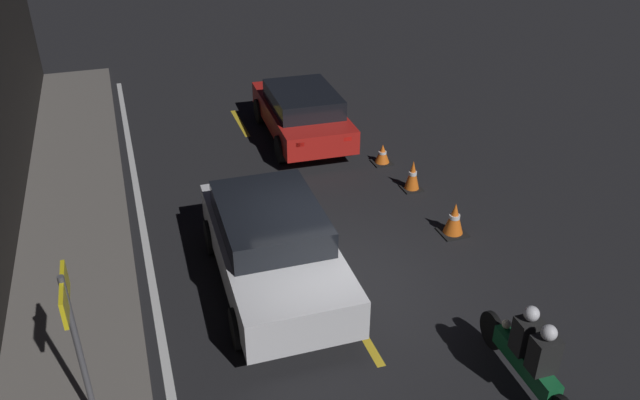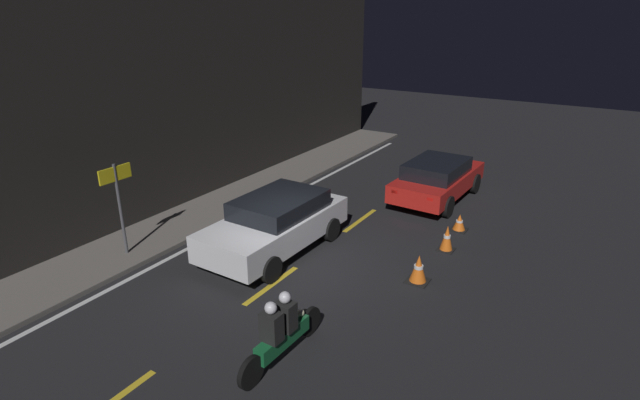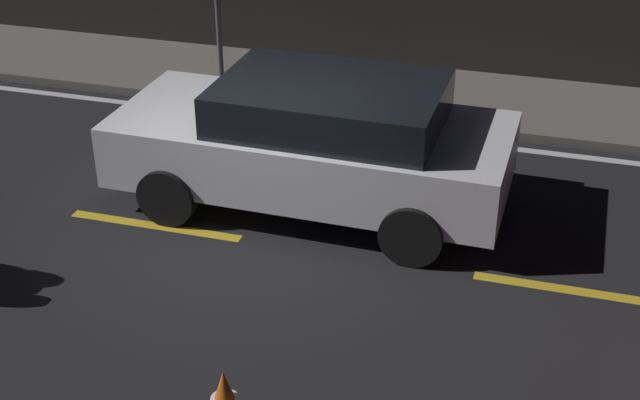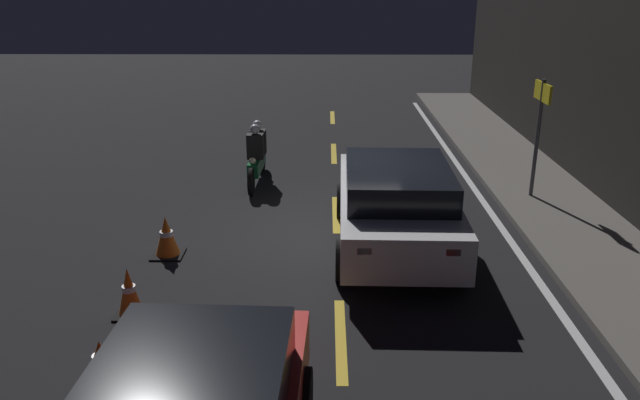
{
  "view_description": "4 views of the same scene",
  "coord_description": "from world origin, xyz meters",
  "views": [
    {
      "loc": [
        -8.24,
        3.08,
        6.81
      ],
      "look_at": [
        1.58,
        -0.22,
        0.92
      ],
      "focal_mm": 35.0,
      "sensor_mm": 36.0,
      "label": 1
    },
    {
      "loc": [
        -9.06,
        -6.32,
        6.06
      ],
      "look_at": [
        1.94,
        0.48,
        1.08
      ],
      "focal_mm": 28.0,
      "sensor_mm": 36.0,
      "label": 2
    },
    {
      "loc": [
        3.09,
        -7.59,
        4.99
      ],
      "look_at": [
        0.97,
        -0.28,
        0.78
      ],
      "focal_mm": 50.0,
      "sensor_mm": 36.0,
      "label": 3
    },
    {
      "loc": [
        10.48,
        -0.19,
        4.39
      ],
      "look_at": [
        1.37,
        -0.29,
        1.14
      ],
      "focal_mm": 35.0,
      "sensor_mm": 36.0,
      "label": 4
    }
  ],
  "objects": [
    {
      "name": "lane_dash_d",
      "position": [
        3.5,
        0.0,
        0.0
      ],
      "size": [
        2.0,
        0.14,
        0.01
      ],
      "color": "gold",
      "rests_on": "ground"
    },
    {
      "name": "lane_solid_kerb",
      "position": [
        0.0,
        3.07,
        0.0
      ],
      "size": [
        25.2,
        0.14,
        0.01
      ],
      "color": "silver",
      "rests_on": "ground"
    },
    {
      "name": "lane_dash_c",
      "position": [
        -1.0,
        0.0,
        0.0
      ],
      "size": [
        2.0,
        0.14,
        0.01
      ],
      "color": "gold",
      "rests_on": "ground"
    },
    {
      "name": "ground_plane",
      "position": [
        0.0,
        0.0,
        0.0
      ],
      "size": [
        56.0,
        56.0,
        0.0
      ],
      "primitive_type": "plane",
      "color": "black"
    },
    {
      "name": "sedan_white",
      "position": [
        0.55,
        0.99,
        0.8
      ],
      "size": [
        4.41,
        2.08,
        1.49
      ],
      "rotation": [
        0.0,
        0.0,
        3.12
      ],
      "color": "silver",
      "rests_on": "ground"
    },
    {
      "name": "raised_curb",
      "position": [
        0.0,
        4.37,
        0.06
      ],
      "size": [
        28.0,
        2.1,
        0.12
      ],
      "color": "#605B56",
      "rests_on": "ground"
    }
  ]
}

